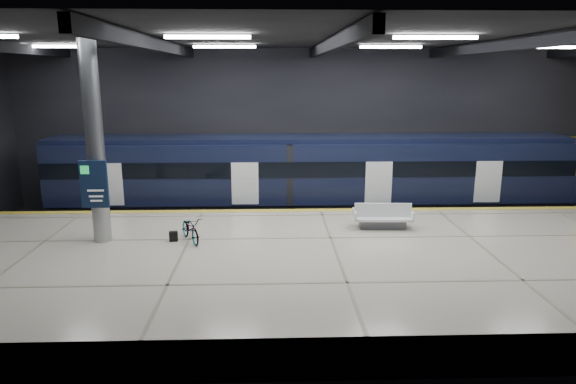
{
  "coord_description": "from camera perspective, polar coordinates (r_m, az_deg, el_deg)",
  "views": [
    {
      "loc": [
        -2.12,
        -18.31,
        6.83
      ],
      "look_at": [
        -1.43,
        1.5,
        2.2
      ],
      "focal_mm": 32.0,
      "sensor_mm": 36.0,
      "label": 1
    }
  ],
  "objects": [
    {
      "name": "room_shell",
      "position": [
        18.47,
        4.67,
        9.66
      ],
      "size": [
        30.1,
        16.1,
        8.05
      ],
      "color": "black",
      "rests_on": "ground"
    },
    {
      "name": "bench",
      "position": [
        19.63,
        10.46,
        -3.01
      ],
      "size": [
        2.24,
        1.02,
        0.97
      ],
      "rotation": [
        0.0,
        0.0,
        -0.05
      ],
      "color": "#595B60",
      "rests_on": "platform"
    },
    {
      "name": "safety_strip",
      "position": [
        21.93,
        3.64,
        -2.01
      ],
      "size": [
        30.0,
        0.4,
        0.01
      ],
      "primitive_type": "cube",
      "color": "gold",
      "rests_on": "platform"
    },
    {
      "name": "train",
      "position": [
        24.56,
        6.61,
        1.85
      ],
      "size": [
        29.4,
        2.84,
        3.79
      ],
      "color": "black",
      "rests_on": "ground"
    },
    {
      "name": "ground",
      "position": [
        19.66,
        4.37,
        -7.22
      ],
      "size": [
        30.0,
        30.0,
        0.0
      ],
      "primitive_type": "plane",
      "color": "black",
      "rests_on": "ground"
    },
    {
      "name": "info_column",
      "position": [
        18.41,
        -20.67,
        4.92
      ],
      "size": [
        0.9,
        0.78,
        6.9
      ],
      "color": "#9EA0A5",
      "rests_on": "platform"
    },
    {
      "name": "rails",
      "position": [
        24.84,
        2.99,
        -2.64
      ],
      "size": [
        30.0,
        1.52,
        0.16
      ],
      "color": "gray",
      "rests_on": "ground"
    },
    {
      "name": "bicycle",
      "position": [
        18.15,
        -10.78,
        -4.02
      ],
      "size": [
        1.28,
        1.78,
        0.89
      ],
      "primitive_type": "imported",
      "rotation": [
        0.0,
        0.0,
        0.46
      ],
      "color": "#99999E",
      "rests_on": "platform"
    },
    {
      "name": "platform",
      "position": [
        17.15,
        5.32,
        -8.4
      ],
      "size": [
        30.0,
        11.0,
        1.1
      ],
      "primitive_type": "cube",
      "color": "beige",
      "rests_on": "ground"
    },
    {
      "name": "pannier_bag",
      "position": [
        18.33,
        -12.61,
        -4.82
      ],
      "size": [
        0.33,
        0.23,
        0.35
      ],
      "primitive_type": "cube",
      "rotation": [
        0.0,
        0.0,
        0.19
      ],
      "color": "black",
      "rests_on": "platform"
    }
  ]
}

